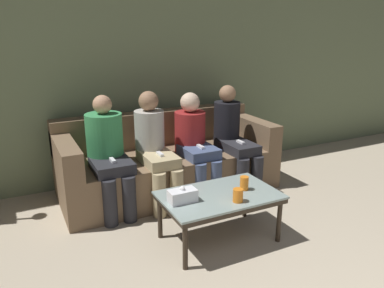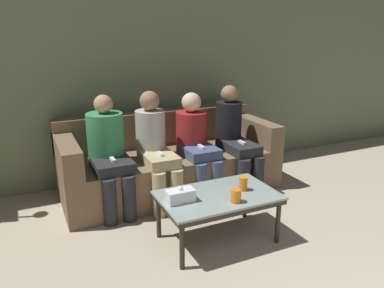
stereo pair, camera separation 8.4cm
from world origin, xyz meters
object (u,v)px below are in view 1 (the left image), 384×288
cup_near_right (238,195)px  seated_person_mid_right (194,140)px  seated_person_left_end (108,150)px  seated_person_right_end (233,135)px  coffee_table (219,199)px  cup_near_left (244,183)px  seated_person_mid_left (154,146)px  couch (167,163)px  tissue_box (182,196)px

cup_near_right → seated_person_mid_right: 1.18m
seated_person_left_end → seated_person_right_end: seated_person_right_end is taller
coffee_table → seated_person_left_end: size_ratio=0.86×
cup_near_left → seated_person_right_end: bearing=62.8°
cup_near_right → seated_person_mid_left: 1.17m
seated_person_left_end → couch: bearing=16.2°
cup_near_left → tissue_box: size_ratio=0.53×
seated_person_right_end → coffee_table: bearing=-127.5°
cup_near_right → seated_person_left_end: 1.38m
couch → cup_near_right: (0.03, -1.36, 0.17)m
cup_near_left → seated_person_right_end: 1.08m
tissue_box → seated_person_right_end: (1.05, 0.93, 0.13)m
coffee_table → cup_near_right: bearing=-73.2°
cup_near_left → tissue_box: (-0.56, 0.02, -0.01)m
tissue_box → seated_person_mid_left: (0.13, 0.94, 0.13)m
coffee_table → seated_person_mid_right: bearing=75.1°
coffee_table → cup_near_left: bearing=-3.6°
cup_near_left → coffee_table: bearing=176.4°
couch → tissue_box: (-0.36, -1.17, 0.16)m
coffee_table → seated_person_left_end: seated_person_left_end is taller
cup_near_left → seated_person_right_end: size_ratio=0.10×
seated_person_mid_left → seated_person_mid_right: (0.46, 0.02, -0.01)m
cup_near_right → seated_person_right_end: bearing=59.4°
seated_person_left_end → seated_person_mid_right: bearing=-0.5°
couch → cup_near_left: bearing=-80.3°
coffee_table → cup_near_left: (0.23, -0.01, 0.10)m
couch → coffee_table: bearing=-91.3°
seated_person_right_end → seated_person_left_end: bearing=178.4°
coffee_table → cup_near_right: (0.06, -0.19, 0.10)m
coffee_table → seated_person_mid_right: seated_person_mid_right is taller
cup_near_right → seated_person_mid_left: seated_person_mid_left is taller
couch → coffee_table: couch is taller
coffee_table → cup_near_left: size_ratio=8.24×
cup_near_left → seated_person_mid_left: bearing=114.3°
cup_near_right → seated_person_mid_left: size_ratio=0.09×
couch → cup_near_left: couch is taller
seated_person_mid_left → seated_person_mid_right: size_ratio=1.04×
couch → seated_person_right_end: 0.79m
coffee_table → seated_person_right_end: bearing=52.5°
cup_near_left → seated_person_left_end: seated_person_left_end is taller
coffee_table → tissue_box: (-0.33, 0.01, 0.09)m
seated_person_right_end → cup_near_left: bearing=-117.2°
coffee_table → seated_person_left_end: (-0.67, 0.98, 0.24)m
cup_near_right → seated_person_mid_right: size_ratio=0.10×
tissue_box → seated_person_mid_left: 0.96m
seated_person_mid_right → seated_person_right_end: 0.46m
coffee_table → seated_person_right_end: 1.20m
seated_person_mid_right → cup_near_left: bearing=-91.6°
coffee_table → seated_person_mid_left: (-0.20, 0.95, 0.23)m
seated_person_mid_right → seated_person_right_end: bearing=-3.8°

